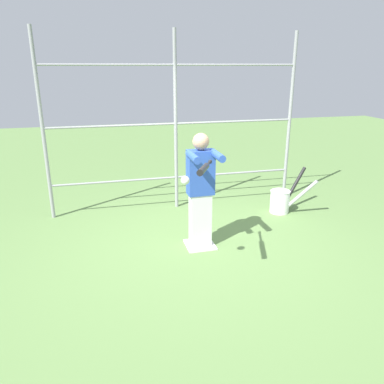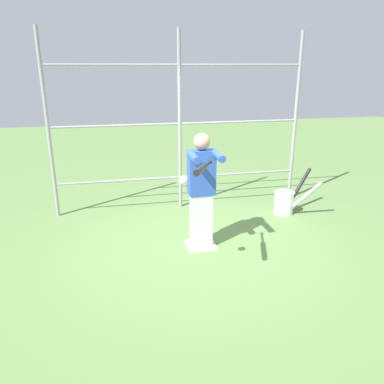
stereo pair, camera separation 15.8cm
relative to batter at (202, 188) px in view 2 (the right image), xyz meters
The scene contains 7 objects.
ground_plane 0.86m from the batter, 90.00° to the right, with size 24.00×24.00×0.00m, color #608447.
home_plate 0.85m from the batter, 90.00° to the right, with size 0.40×0.40×0.02m.
fence_backstop 1.73m from the batter, 90.00° to the right, with size 4.28×0.06×2.98m.
batter is the anchor object (origin of this frame).
baseball_bat_swinging 1.08m from the batter, 76.69° to the left, with size 0.41×0.87×0.17m.
softball_in_flight 0.96m from the batter, 63.40° to the left, with size 0.10×0.10×0.10m.
bat_bucket 2.04m from the batter, 151.82° to the right, with size 0.78×0.69×0.71m.
Camera 2 is at (1.12, 4.64, 2.41)m, focal length 35.00 mm.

